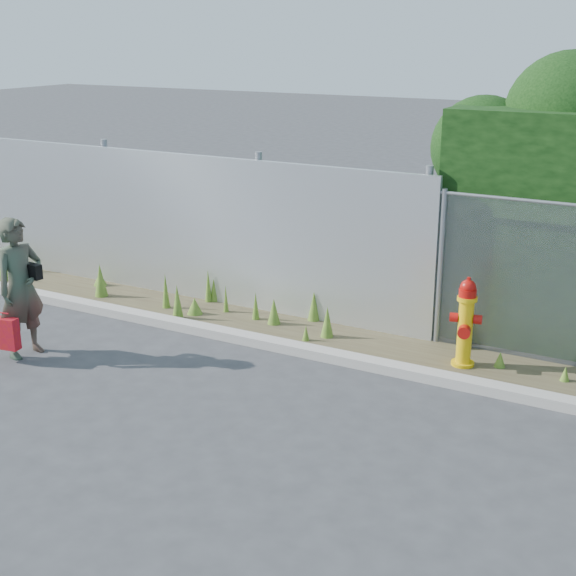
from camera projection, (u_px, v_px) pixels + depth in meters
The scene contains 8 objects.
ground at pixel (250, 417), 8.53m from camera, with size 80.00×80.00×0.00m, color #373739.
curb at pixel (324, 354), 10.02m from camera, with size 16.00×0.22×0.12m, color #A39C93.
weed_strip at pixel (311, 325), 10.82m from camera, with size 16.00×1.24×0.54m.
corrugated_fence at pixel (168, 225), 12.18m from camera, with size 8.50×0.21×2.30m.
fire_hydrant at pixel (465, 324), 9.64m from camera, with size 0.38×0.34×1.14m.
woman at pixel (21, 288), 9.91m from camera, with size 0.65×0.42×1.77m, color #106A48.
red_tote_bag at pixel (5, 333), 9.83m from camera, with size 0.36×0.13×0.47m.
black_shoulder_bag at pixel (33, 271), 9.89m from camera, with size 0.25×0.10×0.19m.
Camera 1 is at (4.02, -6.57, 3.94)m, focal length 50.00 mm.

